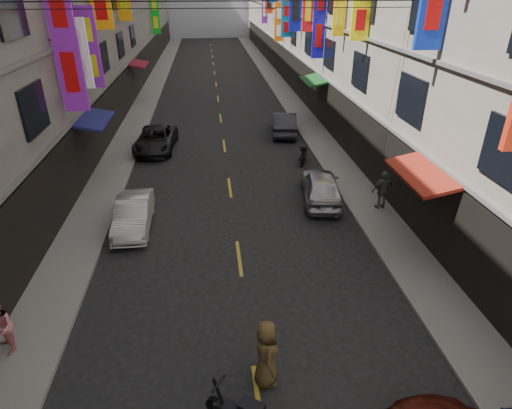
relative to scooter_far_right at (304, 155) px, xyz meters
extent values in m
cube|color=slate|center=(-10.20, 15.15, -0.38)|extent=(2.00, 90.00, 0.12)
cube|color=slate|center=(1.80, 15.15, -0.38)|extent=(2.00, 90.00, 0.12)
cube|color=black|center=(-11.15, 15.15, 1.06)|extent=(0.12, 85.50, 3.00)
cube|color=#66635E|center=(-11.14, 15.15, 2.76)|extent=(0.16, 90.00, 0.14)
cube|color=#66635E|center=(-11.14, 15.15, 5.96)|extent=(0.16, 90.00, 0.14)
cube|color=black|center=(2.75, 15.15, 1.06)|extent=(0.12, 85.50, 3.00)
cube|color=#66635E|center=(2.74, 15.15, 2.76)|extent=(0.16, 90.00, 0.14)
cube|color=#66635E|center=(2.74, 15.15, 5.96)|extent=(0.16, 90.00, 0.14)
cube|color=#771B96|center=(-10.60, -2.67, 6.32)|extent=(1.01, 0.18, 5.72)
cylinder|color=black|center=(-10.65, -2.67, 6.32)|extent=(1.11, 0.08, 0.08)
cube|color=silver|center=(-10.66, -0.78, 5.51)|extent=(0.89, 0.18, 3.02)
cylinder|color=black|center=(-10.71, -0.78, 5.51)|extent=(0.99, 0.08, 0.08)
cube|color=#FFEA0D|center=(2.27, -0.40, 7.50)|extent=(0.86, 0.18, 3.26)
cylinder|color=black|center=(2.32, -0.40, 7.50)|extent=(0.96, 0.08, 0.08)
cube|color=#711A90|center=(-10.67, 1.38, 5.50)|extent=(0.87, 0.18, 3.81)
cylinder|color=black|center=(-10.72, 1.38, 5.50)|extent=(0.97, 0.08, 0.08)
cube|color=#150EAA|center=(2.30, 7.51, 6.40)|extent=(0.80, 0.18, 5.02)
cylinder|color=black|center=(2.35, 7.51, 6.40)|extent=(0.90, 0.08, 0.08)
cube|color=#0D649C|center=(2.24, 19.30, 5.50)|extent=(0.90, 0.18, 3.03)
cylinder|color=black|center=(2.29, 19.30, 5.50)|extent=(1.00, 0.08, 0.08)
cube|color=#CE5E0B|center=(2.24, 23.20, 4.96)|extent=(0.91, 0.18, 3.54)
cylinder|color=black|center=(2.29, 23.20, 4.96)|extent=(1.01, 0.08, 0.08)
cube|color=#0D941A|center=(-10.63, 33.04, 5.27)|extent=(0.94, 0.18, 4.44)
cylinder|color=black|center=(-10.68, 33.04, 5.27)|extent=(1.04, 0.08, 0.08)
cube|color=maroon|center=(2.10, -8.85, 2.56)|extent=(1.39, 3.20, 0.41)
cube|color=navy|center=(-10.50, -0.85, 2.56)|extent=(1.39, 3.20, 0.41)
cube|color=#124619|center=(2.10, 7.15, 2.56)|extent=(1.39, 3.20, 0.41)
cube|color=maroon|center=(-10.50, 15.15, 2.56)|extent=(1.39, 3.20, 0.41)
cylinder|color=black|center=(-4.20, -4.85, 7.76)|extent=(14.00, 0.04, 0.04)
cube|color=gold|center=(-4.20, -14.85, -0.44)|extent=(0.12, 2.20, 0.01)
cube|color=gold|center=(-4.20, -8.85, -0.44)|extent=(0.12, 2.20, 0.01)
cube|color=gold|center=(-4.20, -2.85, -0.44)|extent=(0.12, 2.20, 0.01)
cube|color=gold|center=(-4.20, 3.15, -0.44)|extent=(0.12, 2.20, 0.01)
cube|color=gold|center=(-4.20, 9.15, -0.44)|extent=(0.12, 2.20, 0.01)
cube|color=gold|center=(-4.20, 15.15, -0.44)|extent=(0.12, 2.20, 0.01)
cube|color=gold|center=(-4.20, 21.15, -0.44)|extent=(0.12, 2.20, 0.01)
cube|color=gold|center=(-4.20, 27.15, -0.44)|extent=(0.12, 2.20, 0.01)
cube|color=gold|center=(-4.20, 33.15, -0.44)|extent=(0.12, 2.20, 0.01)
cube|color=gold|center=(-4.20, 39.15, -0.44)|extent=(0.12, 2.20, 0.01)
cube|color=gold|center=(-4.20, 45.15, -0.44)|extent=(0.12, 2.20, 0.01)
cube|color=gold|center=(-4.20, 51.15, -0.44)|extent=(0.12, 2.20, 0.01)
cylinder|color=black|center=(-5.19, -15.02, -0.19)|extent=(0.48, 0.38, 0.50)
cube|color=black|center=(-4.44, -15.52, 0.31)|extent=(0.63, 0.57, 0.22)
cylinder|color=black|center=(-5.10, -15.07, 0.26)|extent=(0.34, 0.26, 0.88)
cylinder|color=black|center=(-5.10, -15.07, 0.61)|extent=(0.33, 0.45, 0.06)
cylinder|color=black|center=(-0.21, -0.65, -0.19)|extent=(0.27, 0.51, 0.50)
cylinder|color=black|center=(0.19, 0.59, -0.19)|extent=(0.27, 0.51, 0.50)
cube|color=black|center=(-0.01, -0.03, -0.04)|extent=(0.68, 1.33, 0.18)
cube|color=black|center=(0.07, 0.21, 0.31)|extent=(0.47, 0.62, 0.22)
cylinder|color=black|center=(-0.18, -0.55, 0.26)|extent=(0.18, 0.36, 0.88)
cylinder|color=black|center=(-0.18, -0.55, 0.61)|extent=(0.49, 0.21, 0.06)
imported|color=silver|center=(-8.20, -6.23, 0.17)|extent=(1.34, 3.72, 1.22)
imported|color=black|center=(-8.20, 2.91, 0.20)|extent=(2.42, 4.73, 1.28)
imported|color=#B8B9BD|center=(-0.20, -4.66, 0.26)|extent=(2.18, 4.28, 1.40)
imported|color=#292B32|center=(-0.20, 5.11, 0.26)|extent=(2.08, 4.41, 1.40)
imported|color=#E67981|center=(-10.62, -12.63, 0.48)|extent=(0.89, 0.94, 1.60)
imported|color=slate|center=(2.15, -5.89, 0.52)|extent=(1.06, 0.69, 1.69)
imported|color=brown|center=(-3.95, -14.24, 0.48)|extent=(0.66, 0.93, 1.85)
camera|label=1|loc=(-5.01, -21.55, 8.31)|focal=30.00mm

